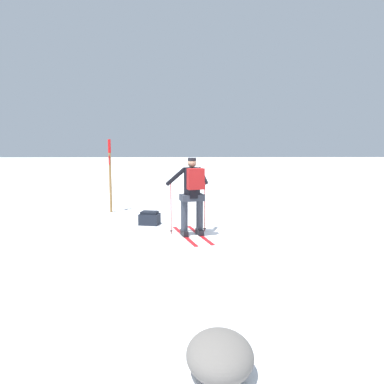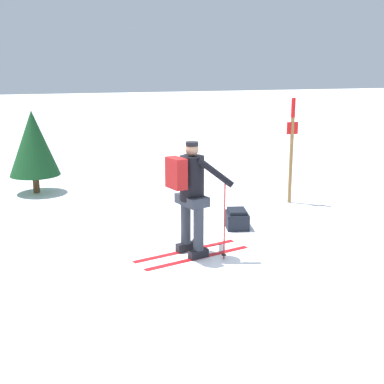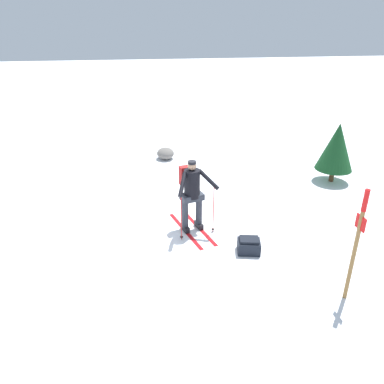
{
  "view_description": "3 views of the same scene",
  "coord_description": "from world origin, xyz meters",
  "px_view_note": "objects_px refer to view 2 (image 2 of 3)",
  "views": [
    {
      "loc": [
        -7.84,
        0.22,
        2.05
      ],
      "look_at": [
        0.14,
        0.1,
        0.96
      ],
      "focal_mm": 35.0,
      "sensor_mm": 36.0,
      "label": 1
    },
    {
      "loc": [
        -2.0,
        -7.08,
        2.82
      ],
      "look_at": [
        0.14,
        0.1,
        0.96
      ],
      "focal_mm": 50.0,
      "sensor_mm": 36.0,
      "label": 2
    },
    {
      "loc": [
        7.61,
        -1.08,
        4.49
      ],
      "look_at": [
        0.14,
        0.1,
        0.96
      ],
      "focal_mm": 35.0,
      "sensor_mm": 36.0,
      "label": 3
    }
  ],
  "objects_px": {
    "pine_tree": "(33,143)",
    "dropped_backpack": "(237,219)",
    "trail_marker": "(292,142)",
    "skier": "(191,191)"
  },
  "relations": [
    {
      "from": "skier",
      "to": "dropped_backpack",
      "type": "distance_m",
      "value": 1.75
    },
    {
      "from": "skier",
      "to": "dropped_backpack",
      "type": "relative_size",
      "value": 3.38
    },
    {
      "from": "pine_tree",
      "to": "dropped_backpack",
      "type": "bearing_deg",
      "value": -47.52
    },
    {
      "from": "dropped_backpack",
      "to": "trail_marker",
      "type": "height_order",
      "value": "trail_marker"
    },
    {
      "from": "skier",
      "to": "trail_marker",
      "type": "bearing_deg",
      "value": 39.86
    },
    {
      "from": "dropped_backpack",
      "to": "pine_tree",
      "type": "distance_m",
      "value": 4.94
    },
    {
      "from": "skier",
      "to": "dropped_backpack",
      "type": "xyz_separation_m",
      "value": [
        1.13,
        1.04,
        -0.83
      ]
    },
    {
      "from": "trail_marker",
      "to": "pine_tree",
      "type": "xyz_separation_m",
      "value": [
        -4.91,
        2.3,
        -0.16
      ]
    },
    {
      "from": "trail_marker",
      "to": "pine_tree",
      "type": "bearing_deg",
      "value": 154.87
    },
    {
      "from": "skier",
      "to": "pine_tree",
      "type": "distance_m",
      "value": 5.09
    }
  ]
}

